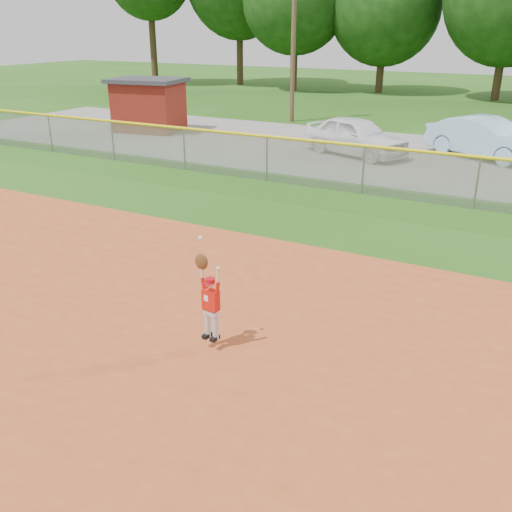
% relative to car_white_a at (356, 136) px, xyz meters
% --- Properties ---
extents(ground, '(120.00, 120.00, 0.00)m').
position_rel_car_white_a_xyz_m(ground, '(2.05, -15.25, -0.79)').
color(ground, '#235012').
rests_on(ground, ground).
extents(clay_infield, '(24.00, 16.00, 0.04)m').
position_rel_car_white_a_xyz_m(clay_infield, '(2.05, -18.25, -0.77)').
color(clay_infield, '#A8441E').
rests_on(clay_infield, ground).
extents(parking_strip, '(44.00, 10.00, 0.03)m').
position_rel_car_white_a_xyz_m(parking_strip, '(2.05, 0.75, -0.77)').
color(parking_strip, slate).
rests_on(parking_strip, ground).
extents(car_white_a, '(4.78, 3.23, 1.51)m').
position_rel_car_white_a_xyz_m(car_white_a, '(0.00, 0.00, 0.00)').
color(car_white_a, white).
rests_on(car_white_a, parking_strip).
extents(car_blue, '(4.97, 3.64, 1.56)m').
position_rel_car_white_a_xyz_m(car_blue, '(4.66, 1.83, 0.02)').
color(car_blue, '#94C3DD').
rests_on(car_blue, parking_strip).
extents(utility_shed, '(3.75, 3.13, 2.52)m').
position_rel_car_white_a_xyz_m(utility_shed, '(-10.74, 0.56, 0.50)').
color(utility_shed, '#63170E').
rests_on(utility_shed, ground).
extents(outfield_fence, '(40.06, 0.10, 1.55)m').
position_rel_car_white_a_xyz_m(outfield_fence, '(2.05, -5.25, 0.10)').
color(outfield_fence, gray).
rests_on(outfield_fence, ground).
extents(power_lines, '(19.40, 0.24, 9.00)m').
position_rel_car_white_a_xyz_m(power_lines, '(3.05, 6.75, 3.89)').
color(power_lines, '#4C3823').
rests_on(power_lines, ground).
extents(ballplayer, '(0.47, 0.21, 1.72)m').
position_rel_car_white_a_xyz_m(ballplayer, '(2.85, -15.24, 0.13)').
color(ballplayer, silver).
rests_on(ballplayer, ground).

